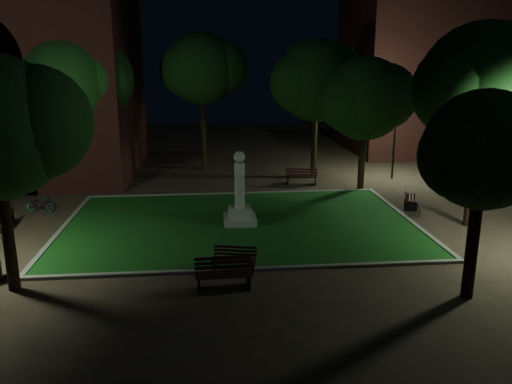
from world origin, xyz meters
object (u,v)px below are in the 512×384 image
(monument, at_px, (240,204))
(bench_right_side, at_px, (410,198))
(bench_far_side, at_px, (302,176))
(bicycle, at_px, (41,204))
(bench_near_right, at_px, (235,260))
(bench_near_left, at_px, (223,274))
(bench_left_side, at_px, (6,219))

(monument, height_order, bench_right_side, monument)
(bench_far_side, relative_size, bicycle, 1.28)
(bench_near_right, bearing_deg, monument, 96.67)
(bench_near_left, xyz_separation_m, bench_left_side, (-9.13, 6.78, -0.07))
(monument, relative_size, bench_far_side, 1.66)
(bench_near_right, bearing_deg, bench_right_side, 50.08)
(bench_near_left, relative_size, bench_right_side, 0.97)
(bench_right_side, relative_size, bicycle, 1.25)
(monument, bearing_deg, bicycle, 163.24)
(bench_left_side, xyz_separation_m, bench_far_side, (14.14, 6.62, 0.08))
(bench_right_side, bearing_deg, bench_far_side, 63.58)
(bench_near_left, distance_m, bench_far_side, 14.30)
(bench_near_right, xyz_separation_m, bench_right_side, (9.04, 6.95, 0.07))
(monument, bearing_deg, bench_left_side, 177.47)
(bench_near_left, relative_size, bicycle, 1.21)
(bench_left_side, relative_size, bench_far_side, 0.83)
(bench_far_side, xyz_separation_m, bicycle, (-13.41, -4.25, -0.08))
(bench_near_right, bearing_deg, bench_far_side, 81.69)
(bench_near_right, relative_size, bench_far_side, 0.82)
(bench_left_side, distance_m, bicycle, 2.48)
(bench_near_left, bearing_deg, bench_left_side, 140.56)
(monument, relative_size, bench_right_side, 1.71)
(bench_near_right, distance_m, bench_right_side, 11.41)
(monument, xyz_separation_m, bench_near_right, (-0.51, -4.98, -0.57))
(bench_near_right, distance_m, bicycle, 11.77)
(bench_near_left, distance_m, bicycle, 12.42)
(bench_right_side, bearing_deg, bench_near_right, 149.96)
(bench_near_left, distance_m, bench_left_side, 11.37)
(monument, bearing_deg, bench_right_side, 12.98)
(bench_near_left, height_order, bench_right_side, bench_near_left)
(bench_near_left, height_order, bench_near_right, bench_near_left)
(bench_left_side, relative_size, bench_right_side, 0.86)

